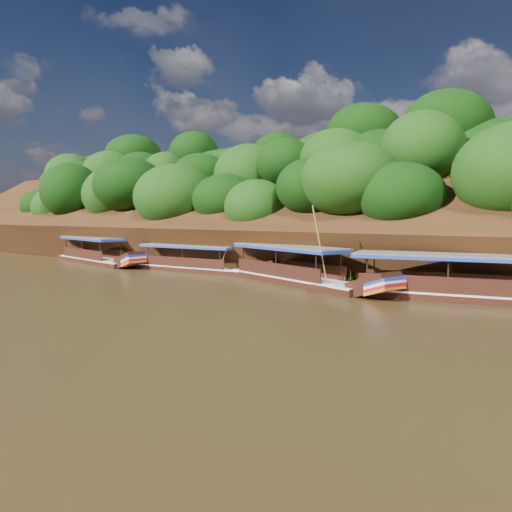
{
  "coord_description": "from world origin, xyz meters",
  "views": [
    {
      "loc": [
        17.58,
        -23.54,
        5.09
      ],
      "look_at": [
        -4.53,
        7.0,
        1.88
      ],
      "focal_mm": 35.0,
      "sensor_mm": 36.0,
      "label": 1
    }
  ],
  "objects_px": {
    "boat_2": "(203,266)",
    "boat_3": "(99,258)",
    "boat_0": "(481,291)",
    "boat_1": "(302,276)"
  },
  "relations": [
    {
      "from": "boat_0",
      "to": "boat_2",
      "type": "distance_m",
      "value": 23.02
    },
    {
      "from": "boat_2",
      "to": "boat_3",
      "type": "xyz_separation_m",
      "value": [
        -13.47,
        -0.75,
        0.07
      ]
    },
    {
      "from": "boat_1",
      "to": "boat_3",
      "type": "xyz_separation_m",
      "value": [
        -24.58,
        1.04,
        -0.02
      ]
    },
    {
      "from": "boat_1",
      "to": "boat_2",
      "type": "height_order",
      "value": "boat_1"
    },
    {
      "from": "boat_0",
      "to": "boat_3",
      "type": "bearing_deg",
      "value": 166.54
    },
    {
      "from": "boat_0",
      "to": "boat_3",
      "type": "xyz_separation_m",
      "value": [
        -36.43,
        0.92,
        -0.01
      ]
    },
    {
      "from": "boat_0",
      "to": "boat_2",
      "type": "bearing_deg",
      "value": 163.82
    },
    {
      "from": "boat_0",
      "to": "boat_1",
      "type": "xyz_separation_m",
      "value": [
        -11.85,
        -0.12,
        0.01
      ]
    },
    {
      "from": "boat_0",
      "to": "boat_3",
      "type": "relative_size",
      "value": 1.12
    },
    {
      "from": "boat_2",
      "to": "boat_3",
      "type": "height_order",
      "value": "boat_2"
    }
  ]
}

